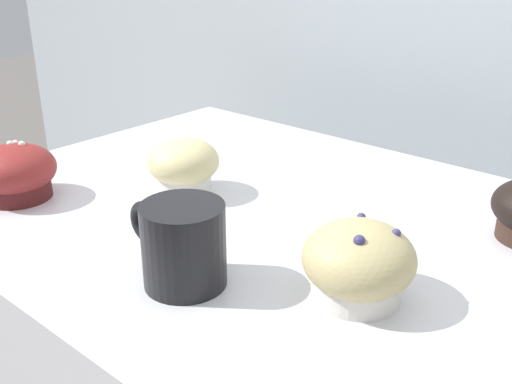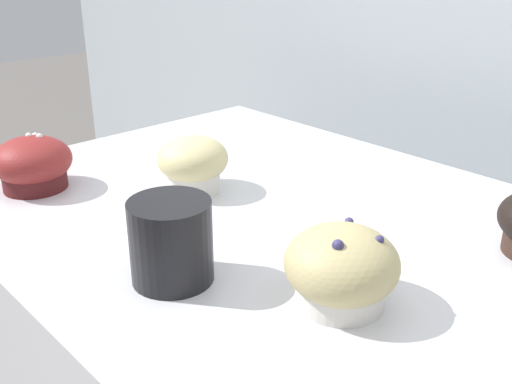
{
  "view_description": "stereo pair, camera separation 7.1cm",
  "coord_description": "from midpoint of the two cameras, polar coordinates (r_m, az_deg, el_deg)",
  "views": [
    {
      "loc": [
        0.37,
        -0.53,
        1.2
      ],
      "look_at": [
        -0.06,
        -0.04,
        0.93
      ],
      "focal_mm": 42.0,
      "sensor_mm": 36.0,
      "label": 1
    },
    {
      "loc": [
        0.42,
        -0.48,
        1.2
      ],
      "look_at": [
        -0.06,
        -0.04,
        0.93
      ],
      "focal_mm": 42.0,
      "sensor_mm": 36.0,
      "label": 2
    }
  ],
  "objects": [
    {
      "name": "muffin_back_left",
      "position": [
        0.58,
        11.68,
        -7.27
      ],
      "size": [
        0.11,
        0.11,
        0.08
      ],
      "color": "silver",
      "rests_on": "display_counter"
    },
    {
      "name": "muffin_front_left",
      "position": [
        0.87,
        -18.35,
        2.5
      ],
      "size": [
        0.11,
        0.11,
        0.08
      ],
      "color": "#4E191A",
      "rests_on": "display_counter"
    },
    {
      "name": "muffin_back_right",
      "position": [
        0.82,
        -3.58,
        2.69
      ],
      "size": [
        0.1,
        0.1,
        0.08
      ],
      "color": "white",
      "rests_on": "display_counter"
    },
    {
      "name": "coffee_cup",
      "position": [
        0.6,
        -4.88,
        -4.53
      ],
      "size": [
        0.13,
        0.08,
        0.09
      ],
      "color": "black",
      "rests_on": "display_counter"
    }
  ]
}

